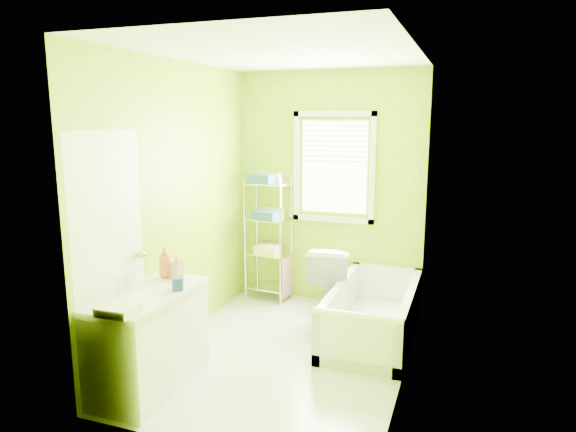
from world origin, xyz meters
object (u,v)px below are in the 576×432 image
(bathtub, at_px, (373,320))
(vanity, at_px, (149,337))
(toilet, at_px, (332,279))
(wire_shelf_unit, at_px, (269,224))

(bathtub, relative_size, vanity, 1.53)
(toilet, bearing_deg, vanity, 60.38)
(toilet, bearing_deg, bathtub, 133.99)
(vanity, bearing_deg, bathtub, 45.93)
(bathtub, distance_m, wire_shelf_unit, 1.66)
(bathtub, bearing_deg, wire_shelf_unit, 153.13)
(bathtub, relative_size, toilet, 2.12)
(toilet, xyz_separation_m, vanity, (-0.94, -1.99, 0.03))
(toilet, bearing_deg, wire_shelf_unit, -18.61)
(bathtub, xyz_separation_m, wire_shelf_unit, (-1.33, 0.68, 0.72))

